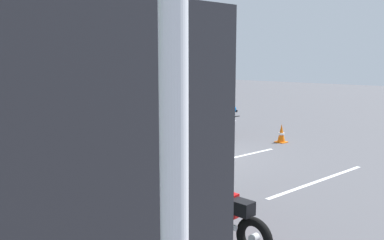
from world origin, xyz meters
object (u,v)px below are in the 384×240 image
object	(u,v)px
parked_motorcycle_silver	(216,212)
traffic_cone	(281,134)
spectator_far_right	(91,124)
stunt_motorcycle	(222,108)
spectator_left	(169,145)
parked_motorcycle_blue	(53,150)
spectator_centre	(133,138)
spectator_right	(101,131)
spectator_far_left	(193,154)
parked_motorcycle_dark	(126,178)

from	to	relation	value
parked_motorcycle_silver	traffic_cone	xyz separation A→B (m)	(3.86, -7.12, -0.18)
spectator_far_right	stunt_motorcycle	bearing A→B (deg)	-85.03
spectator_left	parked_motorcycle_silver	world-z (taller)	spectator_left
spectator_far_right	parked_motorcycle_blue	world-z (taller)	spectator_far_right
parked_motorcycle_blue	traffic_cone	xyz separation A→B (m)	(-1.94, -7.13, -0.18)
spectator_centre	spectator_right	xyz separation A→B (m)	(1.15, 0.14, 0.03)
spectator_far_left	parked_motorcycle_silver	bearing A→B (deg)	149.74
spectator_centre	traffic_cone	xyz separation A→B (m)	(0.57, -6.39, -0.73)
spectator_left	traffic_cone	size ratio (longest dim) A/B	2.77
spectator_centre	traffic_cone	size ratio (longest dim) A/B	2.75
spectator_far_right	parked_motorcycle_silver	distance (m)	5.71
parked_motorcycle_blue	spectator_left	bearing A→B (deg)	-165.39
spectator_far_left	stunt_motorcycle	xyz separation A→B (m)	(4.70, -5.71, 0.04)
spectator_centre	stunt_motorcycle	bearing A→B (deg)	-64.26
stunt_motorcycle	traffic_cone	size ratio (longest dim) A/B	3.05
spectator_centre	parked_motorcycle_dark	distance (m)	1.28
spectator_centre	traffic_cone	distance (m)	6.45
spectator_left	spectator_right	xyz separation A→B (m)	(2.21, 0.32, 0.03)
spectator_far_left	spectator_far_right	distance (m)	4.23
spectator_right	traffic_cone	world-z (taller)	spectator_right
spectator_centre	spectator_right	size ratio (longest dim) A/B	0.97
spectator_far_left	parked_motorcycle_dark	bearing A→B (deg)	37.81
spectator_left	spectator_far_left	bearing A→B (deg)	171.85
parked_motorcycle_dark	spectator_centre	bearing A→B (deg)	-40.53
spectator_centre	parked_motorcycle_dark	size ratio (longest dim) A/B	0.85
parked_motorcycle_dark	parked_motorcycle_blue	xyz separation A→B (m)	(3.39, -0.00, 0.00)
spectator_centre	spectator_far_right	xyz separation A→B (m)	(2.30, -0.23, 0.04)
spectator_far_right	parked_motorcycle_silver	xyz separation A→B (m)	(-5.59, 0.96, -0.60)
spectator_far_left	stunt_motorcycle	bearing A→B (deg)	-50.53
spectator_left	stunt_motorcycle	size ratio (longest dim) A/B	0.91
parked_motorcycle_silver	parked_motorcycle_dark	distance (m)	2.42
parked_motorcycle_silver	parked_motorcycle_dark	size ratio (longest dim) A/B	1.00
spectator_left	parked_motorcycle_blue	xyz separation A→B (m)	(3.57, 0.93, -0.56)
spectator_right	parked_motorcycle_silver	bearing A→B (deg)	172.32
spectator_right	traffic_cone	xyz separation A→B (m)	(-0.58, -6.52, -0.77)
parked_motorcycle_dark	stunt_motorcycle	size ratio (longest dim) A/B	1.07
parked_motorcycle_silver	parked_motorcycle_blue	bearing A→B (deg)	0.09
spectator_left	stunt_motorcycle	xyz separation A→B (m)	(3.85, -5.59, 0.00)
spectator_far_left	parked_motorcycle_dark	distance (m)	1.42
spectator_far_left	parked_motorcycle_blue	bearing A→B (deg)	10.34
spectator_far_left	spectator_far_right	xyz separation A→B (m)	(4.22, -0.16, 0.07)
spectator_far_left	parked_motorcycle_silver	world-z (taller)	spectator_far_left
parked_motorcycle_silver	parked_motorcycle_dark	bearing A→B (deg)	0.29
spectator_far_left	parked_motorcycle_dark	world-z (taller)	spectator_far_left
spectator_right	stunt_motorcycle	size ratio (longest dim) A/B	0.93
traffic_cone	parked_motorcycle_dark	bearing A→B (deg)	101.46
parked_motorcycle_blue	traffic_cone	world-z (taller)	parked_motorcycle_blue
parked_motorcycle_silver	spectator_far_left	bearing A→B (deg)	-30.26
parked_motorcycle_blue	stunt_motorcycle	world-z (taller)	stunt_motorcycle
parked_motorcycle_silver	parked_motorcycle_dark	xyz separation A→B (m)	(2.42, 0.01, 0.00)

